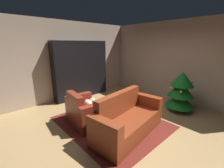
# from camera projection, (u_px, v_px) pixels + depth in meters

# --- Properties ---
(ground_plane) EXTENTS (6.34, 6.34, 0.00)m
(ground_plane) POSITION_uv_depth(u_px,v_px,m) (120.00, 123.00, 3.89)
(ground_plane) COLOR #A78453
(wall_back) EXTENTS (5.38, 0.06, 2.77)m
(wall_back) POSITION_uv_depth(u_px,v_px,m) (174.00, 61.00, 5.25)
(wall_back) COLOR tan
(wall_back) RESTS_ON ground
(wall_left) EXTENTS (0.06, 5.40, 2.77)m
(wall_left) POSITION_uv_depth(u_px,v_px,m) (69.00, 61.00, 5.42)
(wall_left) COLOR tan
(wall_left) RESTS_ON ground
(area_rug) EXTENTS (2.68, 2.22, 0.01)m
(area_rug) POSITION_uv_depth(u_px,v_px,m) (111.00, 122.00, 3.91)
(area_rug) COLOR maroon
(area_rug) RESTS_ON ground
(bookshelf_unit) EXTENTS (0.37, 2.11, 2.10)m
(bookshelf_unit) POSITION_uv_depth(u_px,v_px,m) (84.00, 70.00, 5.62)
(bookshelf_unit) COLOR black
(bookshelf_unit) RESTS_ON ground
(armchair_red) EXTENTS (1.12, 0.83, 0.85)m
(armchair_red) POSITION_uv_depth(u_px,v_px,m) (85.00, 112.00, 3.80)
(armchair_red) COLOR maroon
(armchair_red) RESTS_ON ground
(couch_red) EXTENTS (1.01, 1.95, 0.94)m
(couch_red) POSITION_uv_depth(u_px,v_px,m) (128.00, 120.00, 3.37)
(couch_red) COLOR maroon
(couch_red) RESTS_ON ground
(coffee_table) EXTENTS (0.70, 0.70, 0.42)m
(coffee_table) POSITION_uv_depth(u_px,v_px,m) (106.00, 109.00, 3.83)
(coffee_table) COLOR black
(coffee_table) RESTS_ON ground
(book_stack_on_table) EXTENTS (0.21, 0.18, 0.09)m
(book_stack_on_table) POSITION_uv_depth(u_px,v_px,m) (107.00, 106.00, 3.77)
(book_stack_on_table) COLOR red
(book_stack_on_table) RESTS_ON coffee_table
(bottle_on_table) EXTENTS (0.07, 0.07, 0.32)m
(bottle_on_table) POSITION_uv_depth(u_px,v_px,m) (109.00, 105.00, 3.62)
(bottle_on_table) COLOR #4F201A
(bottle_on_table) RESTS_ON coffee_table
(decorated_tree) EXTENTS (0.84, 0.84, 1.22)m
(decorated_tree) POSITION_uv_depth(u_px,v_px,m) (181.00, 91.00, 4.45)
(decorated_tree) COLOR brown
(decorated_tree) RESTS_ON ground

